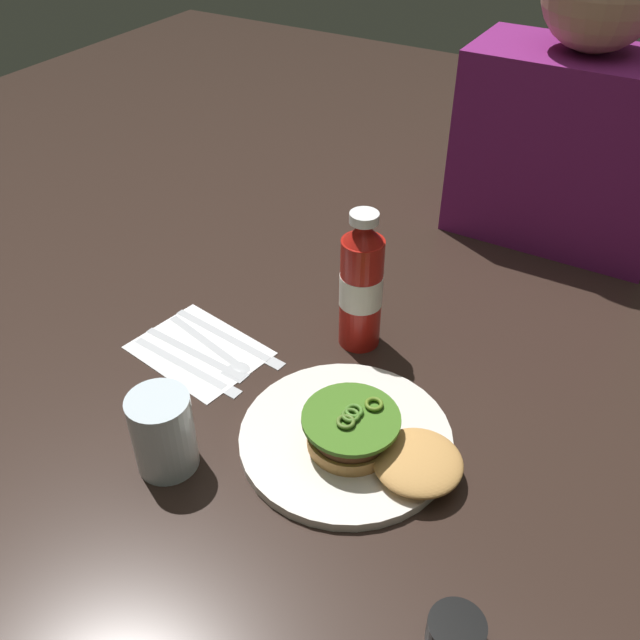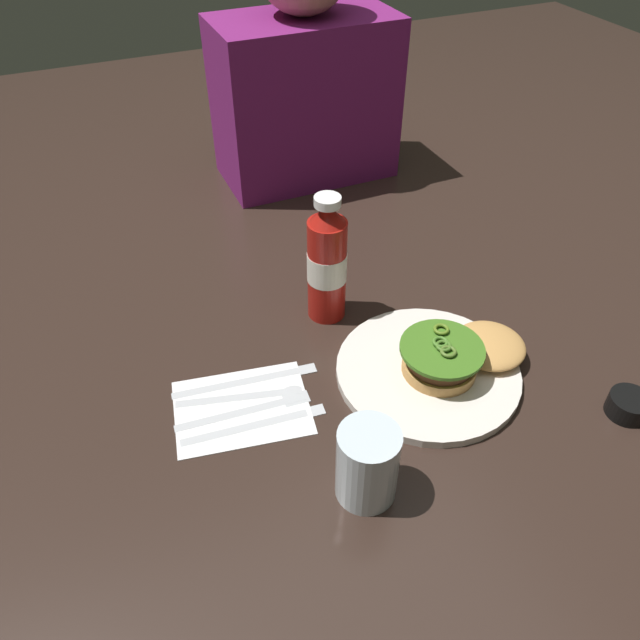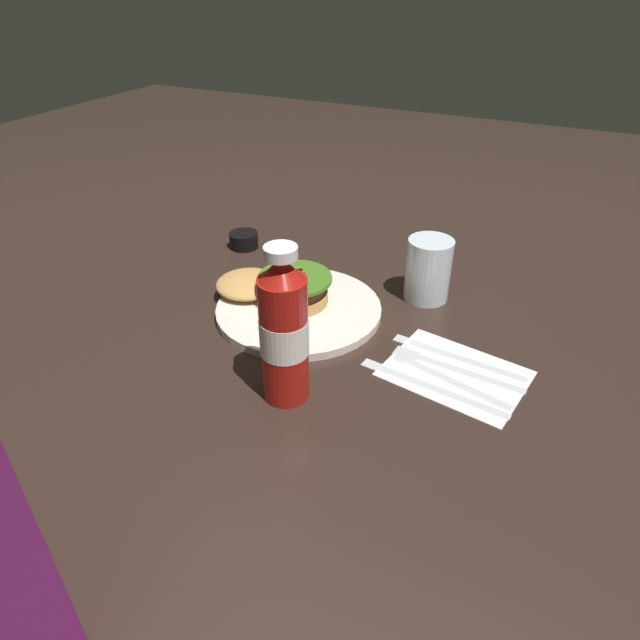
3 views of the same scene
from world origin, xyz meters
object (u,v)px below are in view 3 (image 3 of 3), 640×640
object	(u,v)px
condiment_cup	(244,240)
fork_utensil	(446,364)
burger_sandwich	(276,287)
steak_knife	(450,353)
ketchup_bottle	(284,332)
water_glass	(428,270)
butter_knife	(423,382)
napkin	(454,375)
dinner_plate	(299,309)
spoon_utensil	(432,370)

from	to	relation	value
condiment_cup	fork_utensil	xyz separation A→B (m)	(-0.46, 0.21, -0.01)
burger_sandwich	condiment_cup	distance (m)	0.23
fork_utensil	steak_knife	bearing A→B (deg)	-86.31
ketchup_bottle	water_glass	world-z (taller)	ketchup_bottle
fork_utensil	butter_knife	world-z (taller)	same
ketchup_bottle	water_glass	xyz separation A→B (m)	(-0.09, -0.32, -0.05)
ketchup_bottle	napkin	size ratio (longest dim) A/B	1.16
ketchup_bottle	dinner_plate	bearing A→B (deg)	-66.95
water_glass	burger_sandwich	bearing A→B (deg)	30.98
ketchup_bottle	butter_knife	bearing A→B (deg)	-148.35
ketchup_bottle	steak_knife	world-z (taller)	ketchup_bottle
dinner_plate	ketchup_bottle	world-z (taller)	ketchup_bottle
dinner_plate	ketchup_bottle	distance (m)	0.22
napkin	steak_knife	size ratio (longest dim) A/B	0.93
water_glass	butter_knife	xyz separation A→B (m)	(-0.06, 0.23, -0.05)
dinner_plate	napkin	world-z (taller)	dinner_plate
fork_utensil	spoon_utensil	size ratio (longest dim) A/B	1.06
steak_knife	spoon_utensil	distance (m)	0.05
butter_knife	spoon_utensil	bearing A→B (deg)	-96.23
water_glass	condiment_cup	bearing A→B (deg)	-4.95
water_glass	spoon_utensil	world-z (taller)	water_glass
condiment_cup	napkin	xyz separation A→B (m)	(-0.48, 0.22, -0.01)
dinner_plate	napkin	bearing A→B (deg)	169.10
dinner_plate	napkin	xyz separation A→B (m)	(-0.27, 0.05, -0.01)
burger_sandwich	steak_knife	distance (m)	0.30
water_glass	fork_utensil	bearing A→B (deg)	115.26
water_glass	dinner_plate	bearing A→B (deg)	38.98
napkin	fork_utensil	bearing A→B (deg)	-42.90
ketchup_bottle	steak_knife	size ratio (longest dim) A/B	1.08
burger_sandwich	ketchup_bottle	xyz separation A→B (m)	(-0.12, 0.19, 0.07)
condiment_cup	steak_knife	bearing A→B (deg)	158.87
steak_knife	condiment_cup	bearing A→B (deg)	-21.13
ketchup_bottle	butter_knife	xyz separation A→B (m)	(-0.16, -0.10, -0.09)
dinner_plate	fork_utensil	distance (m)	0.25
dinner_plate	water_glass	world-z (taller)	water_glass
butter_knife	water_glass	bearing A→B (deg)	-73.99
steak_knife	fork_utensil	distance (m)	0.03
dinner_plate	spoon_utensil	bearing A→B (deg)	166.31
dinner_plate	burger_sandwich	size ratio (longest dim) A/B	1.34
burger_sandwich	ketchup_bottle	bearing A→B (deg)	122.68
condiment_cup	napkin	bearing A→B (deg)	155.19
water_glass	steak_knife	bearing A→B (deg)	118.84
ketchup_bottle	water_glass	size ratio (longest dim) A/B	2.03
steak_knife	butter_knife	size ratio (longest dim) A/B	0.94
spoon_utensil	butter_knife	distance (m)	0.03
water_glass	fork_utensil	world-z (taller)	water_glass
napkin	spoon_utensil	size ratio (longest dim) A/B	1.03
fork_utensil	spoon_utensil	bearing A→B (deg)	57.69
condiment_cup	fork_utensil	size ratio (longest dim) A/B	0.30
ketchup_bottle	fork_utensil	bearing A→B (deg)	-139.32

